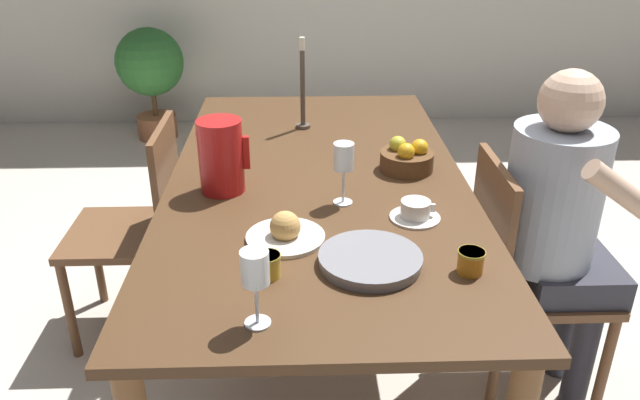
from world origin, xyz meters
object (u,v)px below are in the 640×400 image
Objects in this scene: red_pitcher at (221,156)px; fruit_bowl at (407,158)px; person_seated at (560,218)px; chair_person_side at (522,274)px; potted_plant at (150,70)px; chair_opposite at (139,225)px; wine_glass_water at (344,159)px; bread_plate at (285,232)px; wine_glass_juice at (255,272)px; serving_tray at (370,260)px; jam_jar_red at (471,261)px; jam_jar_amber at (267,264)px; candlestick_tall at (303,93)px; teacup_near_person at (415,211)px.

fruit_bowl is (0.62, 0.15, -0.08)m from red_pitcher.
chair_person_side is at bearing -106.86° from person_seated.
person_seated is at bearing -55.07° from potted_plant.
wine_glass_water is (0.77, -0.42, 0.44)m from chair_opposite.
chair_opposite is at bearing 132.39° from bread_plate.
wine_glass_juice is at bearing -78.02° from red_pitcher.
person_seated is at bearing 29.32° from serving_tray.
person_seated is 0.73m from wine_glass_water.
chair_person_side is 4.76× the size of fruit_bowl.
wine_glass_water is 0.36m from fruit_bowl.
jam_jar_red is (0.25, -0.04, 0.02)m from serving_tray.
jam_jar_amber is (0.01, 0.19, -0.10)m from wine_glass_juice.
chair_opposite reaches higher than bread_plate.
chair_opposite is at bearing -156.41° from candlestick_tall.
potted_plant is (-0.98, 3.13, -0.29)m from jam_jar_amber.
wine_glass_water is 1.32× the size of teacup_near_person.
chair_person_side is 0.63m from jam_jar_red.
chair_opposite is at bearing 151.00° from wine_glass_water.
chair_opposite is 12.64× the size of jam_jar_amber.
person_seated is at bearing 13.11° from teacup_near_person.
wine_glass_juice is at bearing -94.99° from candlestick_tall.
teacup_near_person reaches higher than potted_plant.
red_pitcher is at bearing 122.11° from bread_plate.
wine_glass_water is 0.65m from wine_glass_juice.
person_seated is 4.37× the size of serving_tray.
bread_plate reaches higher than potted_plant.
teacup_near_person is (0.59, -0.22, -0.10)m from red_pitcher.
jam_jar_amber is at bearing -146.66° from chair_opposite.
chair_person_side is at bearing 2.74° from wine_glass_water.
chair_opposite is 4.44× the size of wine_glass_water.
fruit_bowl is at bearing -59.83° from potted_plant.
candlestick_tall is (0.27, 0.60, 0.03)m from red_pitcher.
jam_jar_red is (-0.32, -0.44, 0.33)m from chair_person_side.
chair_person_side is 1.00m from jam_jar_amber.
wine_glass_juice is at bearing -56.94° from person_seated.
jam_jar_red is at bearing -37.29° from red_pitcher.
jam_jar_red is at bearing -10.21° from serving_tray.
red_pitcher is at bearing -113.87° from candlestick_tall.
wine_glass_juice is at bearing -98.35° from bread_plate.
fruit_bowl is (0.41, 0.47, 0.02)m from bread_plate.
wine_glass_juice is at bearing -53.29° from chair_person_side.
wine_glass_water is at bearing -89.68° from person_seated.
serving_tray is at bearing -47.71° from red_pitcher.
person_seated is 3.32m from potted_plant.
red_pitcher is 2.76m from potted_plant.
teacup_near_person is at bearing -20.37° from red_pitcher.
person_seated is (1.47, -0.42, 0.23)m from chair_opposite.
serving_tray is at bearing -55.42° from chair_person_side.
person_seated is (0.08, -0.03, 0.23)m from chair_person_side.
potted_plant is (-1.43, 2.47, -0.30)m from fruit_bowl.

